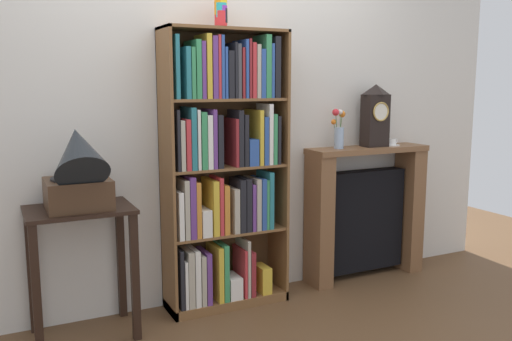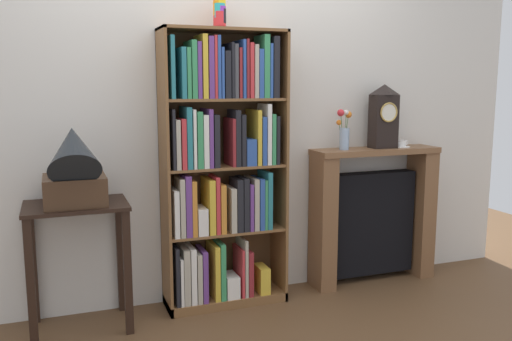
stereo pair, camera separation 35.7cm
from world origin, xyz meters
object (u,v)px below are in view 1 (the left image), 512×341
Objects in this scene: gramophone at (78,170)px; fireplace_mantel at (364,213)px; bookshelf at (223,173)px; side_table_left at (81,243)px; flower_vase at (339,131)px; mantel_clock at (375,116)px; teacup_with_saucer at (390,142)px; cup_stack at (221,12)px.

fireplace_mantel is at bearing 4.55° from gramophone.
fireplace_mantel is (1.16, 0.04, -0.40)m from bookshelf.
bookshelf is 0.96m from side_table_left.
gramophone is 1.91× the size of flower_vase.
fireplace_mantel reaches higher than side_table_left.
side_table_left is 1.67× the size of mantel_clock.
side_table_left is 1.40× the size of gramophone.
bookshelf is at bearing -177.79° from fireplace_mantel.
side_table_left is at bearing 90.00° from gramophone.
teacup_with_saucer is at bearing 0.81° from mantel_clock.
gramophone is (-0.00, -0.06, 0.43)m from side_table_left.
gramophone is at bearing -176.14° from mantel_clock.
fireplace_mantel is (2.06, 0.10, -0.07)m from side_table_left.
bookshelf is 9.12× the size of cup_stack.
cup_stack is 1.27m from gramophone.
gramophone reaches higher than flower_vase.
bookshelf reaches higher than mantel_clock.
mantel_clock is at bearing -21.27° from fireplace_mantel.
bookshelf reaches higher than side_table_left.
side_table_left is at bearing -175.61° from cup_stack.
teacup_with_saucer is at bearing -5.37° from fireplace_mantel.
gramophone is 0.55× the size of fireplace_mantel.
mantel_clock is at bearing 1.10° from bookshelf.
mantel_clock is (1.21, 0.01, -0.66)m from cup_stack.
cup_stack is 1.62m from teacup_with_saucer.
cup_stack is 1.60m from side_table_left.
mantel_clock is at bearing 0.66° from cup_stack.
mantel_clock is (2.11, 0.08, 0.66)m from side_table_left.
side_table_left is at bearing -177.75° from mantel_clock.
mantel_clock is 3.14× the size of teacup_with_saucer.
side_table_left is 1.89m from flower_vase.
flower_vase reaches higher than side_table_left.
flower_vase is 0.47m from teacup_with_saucer.
flower_vase is at bearing 4.81° from gramophone.
side_table_left is 5.25× the size of teacup_with_saucer.
side_table_left is 2.06m from fireplace_mantel.
flower_vase reaches higher than fireplace_mantel.
gramophone is 2.12m from fireplace_mantel.
mantel_clock is at bearing 2.25° from side_table_left.
teacup_with_saucer is (0.20, -0.02, 0.52)m from fireplace_mantel.
gramophone is (-0.90, -0.12, 0.10)m from bookshelf.
mantel_clock reaches higher than teacup_with_saucer.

